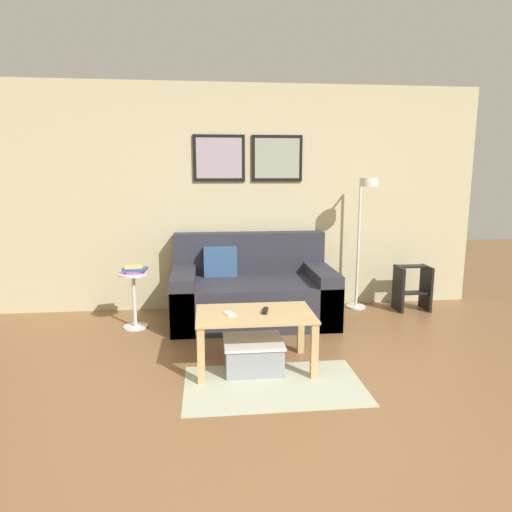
{
  "coord_description": "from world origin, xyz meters",
  "views": [
    {
      "loc": [
        -0.38,
        -2.11,
        1.57
      ],
      "look_at": [
        0.05,
        1.81,
        0.85
      ],
      "focal_mm": 32.0,
      "sensor_mm": 36.0,
      "label": 1
    }
  ],
  "objects_px": {
    "couch": "(252,292)",
    "step_stool": "(412,287)",
    "storage_bin": "(253,354)",
    "side_table": "(134,296)",
    "floor_lamp": "(364,218)",
    "cell_phone": "(229,314)",
    "coffee_table": "(255,323)",
    "remote_control": "(265,311)",
    "book_stack": "(135,270)"
  },
  "relations": [
    {
      "from": "book_stack",
      "to": "coffee_table",
      "type": "bearing_deg",
      "value": -45.0
    },
    {
      "from": "couch",
      "to": "book_stack",
      "type": "bearing_deg",
      "value": -173.55
    },
    {
      "from": "coffee_table",
      "to": "side_table",
      "type": "relative_size",
      "value": 1.65
    },
    {
      "from": "floor_lamp",
      "to": "remote_control",
      "type": "xyz_separation_m",
      "value": [
        -1.28,
        -1.36,
        -0.6
      ]
    },
    {
      "from": "couch",
      "to": "storage_bin",
      "type": "bearing_deg",
      "value": -95.45
    },
    {
      "from": "floor_lamp",
      "to": "side_table",
      "type": "height_order",
      "value": "floor_lamp"
    },
    {
      "from": "coffee_table",
      "to": "floor_lamp",
      "type": "height_order",
      "value": "floor_lamp"
    },
    {
      "from": "cell_phone",
      "to": "remote_control",
      "type": "bearing_deg",
      "value": -15.04
    },
    {
      "from": "couch",
      "to": "coffee_table",
      "type": "xyz_separation_m",
      "value": [
        -0.1,
        -1.24,
        0.07
      ]
    },
    {
      "from": "couch",
      "to": "floor_lamp",
      "type": "relative_size",
      "value": 1.12
    },
    {
      "from": "storage_bin",
      "to": "floor_lamp",
      "type": "bearing_deg",
      "value": 45.73
    },
    {
      "from": "storage_bin",
      "to": "book_stack",
      "type": "bearing_deg",
      "value": 133.45
    },
    {
      "from": "storage_bin",
      "to": "side_table",
      "type": "relative_size",
      "value": 0.83
    },
    {
      "from": "floor_lamp",
      "to": "cell_phone",
      "type": "distance_m",
      "value": 2.19
    },
    {
      "from": "storage_bin",
      "to": "cell_phone",
      "type": "distance_m",
      "value": 0.39
    },
    {
      "from": "storage_bin",
      "to": "book_stack",
      "type": "xyz_separation_m",
      "value": [
        -1.09,
        1.15,
        0.48
      ]
    },
    {
      "from": "couch",
      "to": "storage_bin",
      "type": "height_order",
      "value": "couch"
    },
    {
      "from": "floor_lamp",
      "to": "step_stool",
      "type": "xyz_separation_m",
      "value": [
        0.61,
        -0.0,
        -0.8
      ]
    },
    {
      "from": "side_table",
      "to": "floor_lamp",
      "type": "bearing_deg",
      "value": 6.63
    },
    {
      "from": "remote_control",
      "to": "couch",
      "type": "bearing_deg",
      "value": 102.3
    },
    {
      "from": "side_table",
      "to": "cell_phone",
      "type": "height_order",
      "value": "side_table"
    },
    {
      "from": "floor_lamp",
      "to": "step_stool",
      "type": "relative_size",
      "value": 2.94
    },
    {
      "from": "coffee_table",
      "to": "storage_bin",
      "type": "bearing_deg",
      "value": -113.33
    },
    {
      "from": "cell_phone",
      "to": "coffee_table",
      "type": "bearing_deg",
      "value": -18.12
    },
    {
      "from": "floor_lamp",
      "to": "step_stool",
      "type": "bearing_deg",
      "value": -0.44
    },
    {
      "from": "coffee_table",
      "to": "floor_lamp",
      "type": "distance_m",
      "value": 2.07
    },
    {
      "from": "couch",
      "to": "floor_lamp",
      "type": "xyz_separation_m",
      "value": [
        1.26,
        0.14,
        0.77
      ]
    },
    {
      "from": "couch",
      "to": "coffee_table",
      "type": "relative_size",
      "value": 1.8
    },
    {
      "from": "book_stack",
      "to": "remote_control",
      "type": "bearing_deg",
      "value": -42.38
    },
    {
      "from": "couch",
      "to": "side_table",
      "type": "relative_size",
      "value": 2.97
    },
    {
      "from": "storage_bin",
      "to": "floor_lamp",
      "type": "height_order",
      "value": "floor_lamp"
    },
    {
      "from": "floor_lamp",
      "to": "cell_phone",
      "type": "relative_size",
      "value": 10.83
    },
    {
      "from": "coffee_table",
      "to": "side_table",
      "type": "height_order",
      "value": "side_table"
    },
    {
      "from": "book_stack",
      "to": "remote_control",
      "type": "distance_m",
      "value": 1.62
    },
    {
      "from": "coffee_table",
      "to": "floor_lamp",
      "type": "xyz_separation_m",
      "value": [
        1.37,
        1.38,
        0.7
      ]
    },
    {
      "from": "couch",
      "to": "side_table",
      "type": "xyz_separation_m",
      "value": [
        -1.23,
        -0.15,
        0.04
      ]
    },
    {
      "from": "coffee_table",
      "to": "remote_control",
      "type": "xyz_separation_m",
      "value": [
        0.09,
        0.02,
        0.1
      ]
    },
    {
      "from": "storage_bin",
      "to": "floor_lamp",
      "type": "relative_size",
      "value": 0.31
    },
    {
      "from": "couch",
      "to": "side_table",
      "type": "distance_m",
      "value": 1.24
    },
    {
      "from": "coffee_table",
      "to": "remote_control",
      "type": "relative_size",
      "value": 6.29
    },
    {
      "from": "couch",
      "to": "coffee_table",
      "type": "bearing_deg",
      "value": -94.8
    },
    {
      "from": "couch",
      "to": "step_stool",
      "type": "height_order",
      "value": "couch"
    },
    {
      "from": "couch",
      "to": "coffee_table",
      "type": "distance_m",
      "value": 1.25
    },
    {
      "from": "book_stack",
      "to": "side_table",
      "type": "bearing_deg",
      "value": -140.79
    },
    {
      "from": "coffee_table",
      "to": "step_stool",
      "type": "distance_m",
      "value": 2.41
    },
    {
      "from": "storage_bin",
      "to": "step_stool",
      "type": "bearing_deg",
      "value": 35.38
    },
    {
      "from": "coffee_table",
      "to": "step_stool",
      "type": "relative_size",
      "value": 1.83
    },
    {
      "from": "storage_bin",
      "to": "couch",
      "type": "bearing_deg",
      "value": 84.55
    },
    {
      "from": "cell_phone",
      "to": "step_stool",
      "type": "height_order",
      "value": "step_stool"
    },
    {
      "from": "coffee_table",
      "to": "storage_bin",
      "type": "xyz_separation_m",
      "value": [
        -0.02,
        -0.04,
        -0.25
      ]
    }
  ]
}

